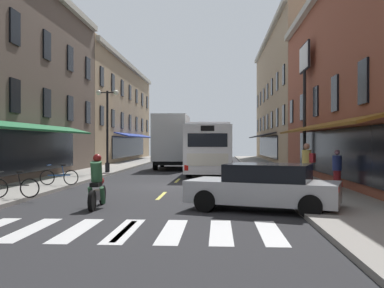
{
  "coord_description": "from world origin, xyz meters",
  "views": [
    {
      "loc": [
        2.13,
        -19.8,
        2.02
      ],
      "look_at": [
        0.62,
        5.47,
        1.92
      ],
      "focal_mm": 40.7,
      "sensor_mm": 36.0,
      "label": 1
    }
  ],
  "objects": [
    {
      "name": "crosswalk_near",
      "position": [
        0.0,
        -10.0,
        0.0
      ],
      "size": [
        7.1,
        2.8,
        0.01
      ],
      "color": "silver",
      "rests_on": "ground"
    },
    {
      "name": "pedestrian_mid",
      "position": [
        6.83,
        -2.34,
        0.95
      ],
      "size": [
        0.36,
        0.36,
        1.59
      ],
      "rotation": [
        0.0,
        0.0,
        1.23
      ],
      "color": "maroon",
      "rests_on": "sidewalk_right"
    },
    {
      "name": "motorcycle_rider",
      "position": [
        -1.58,
        -6.65,
        0.71
      ],
      "size": [
        0.62,
        2.07,
        1.66
      ],
      "color": "black",
      "rests_on": "ground"
    },
    {
      "name": "sedan_near",
      "position": [
        -1.52,
        21.27,
        0.71
      ],
      "size": [
        1.98,
        4.3,
        1.39
      ],
      "color": "black",
      "rests_on": "ground"
    },
    {
      "name": "transit_bus",
      "position": [
        1.69,
        8.41,
        1.63
      ],
      "size": [
        2.78,
        11.67,
        3.1
      ],
      "color": "white",
      "rests_on": "ground"
    },
    {
      "name": "lane_centre_dashes",
      "position": [
        0.0,
        -0.25,
        0.0
      ],
      "size": [
        0.14,
        73.9,
        0.01
      ],
      "color": "#DBCC4C",
      "rests_on": "ground"
    },
    {
      "name": "street_lamp_twin",
      "position": [
        -4.78,
        7.01,
        3.0
      ],
      "size": [
        1.42,
        0.32,
        5.16
      ],
      "color": "black",
      "rests_on": "sidewalk_left"
    },
    {
      "name": "sidewalk_right",
      "position": [
        5.9,
        0.0,
        0.07
      ],
      "size": [
        3.0,
        80.0,
        0.14
      ],
      "primitive_type": "cube",
      "color": "gray",
      "rests_on": "ground"
    },
    {
      "name": "billboard_sign",
      "position": [
        7.05,
        5.26,
        5.72
      ],
      "size": [
        0.4,
        2.47,
        7.47
      ],
      "color": "black",
      "rests_on": "sidewalk_right"
    },
    {
      "name": "sidewalk_left",
      "position": [
        -5.9,
        0.0,
        0.07
      ],
      "size": [
        3.0,
        80.0,
        0.14
      ],
      "primitive_type": "cube",
      "color": "gray",
      "rests_on": "ground"
    },
    {
      "name": "bicycle_mid",
      "position": [
        -4.84,
        -1.11,
        0.5
      ],
      "size": [
        1.71,
        0.48,
        0.91
      ],
      "color": "black",
      "rests_on": "sidewalk_left"
    },
    {
      "name": "ground_plane",
      "position": [
        0.0,
        0.0,
        -0.05
      ],
      "size": [
        34.8,
        80.0,
        0.1
      ],
      "primitive_type": "cube",
      "color": "#28282B"
    },
    {
      "name": "pedestrian_near",
      "position": [
        5.62,
        -2.51,
        1.12
      ],
      "size": [
        0.52,
        0.47,
        1.84
      ],
      "rotation": [
        0.0,
        0.0,
        0.97
      ],
      "color": "#66387F",
      "rests_on": "sidewalk_right"
    },
    {
      "name": "bicycle_near",
      "position": [
        -4.74,
        -5.53,
        0.5
      ],
      "size": [
        1.71,
        0.48,
        0.91
      ],
      "color": "black",
      "rests_on": "sidewalk_left"
    },
    {
      "name": "sedan_mid",
      "position": [
        3.49,
        -6.9,
        0.7
      ],
      "size": [
        4.72,
        3.13,
        1.38
      ],
      "color": "silver",
      "rests_on": "ground"
    },
    {
      "name": "box_truck",
      "position": [
        -1.31,
        13.08,
        2.05
      ],
      "size": [
        2.53,
        7.08,
        4.0
      ],
      "color": "white",
      "rests_on": "ground"
    }
  ]
}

